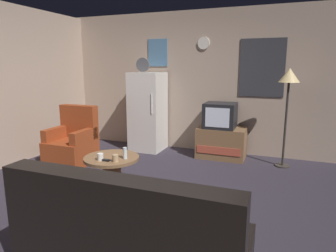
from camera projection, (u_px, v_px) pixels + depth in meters
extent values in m
plane|color=#2D2833|center=(137.00, 197.00, 3.76)|extent=(12.00, 12.00, 0.00)
cube|color=tan|center=(194.00, 82.00, 5.74)|extent=(5.20, 0.10, 2.63)
cube|color=#333338|center=(262.00, 68.00, 5.19)|extent=(0.76, 0.02, 1.00)
cube|color=teal|center=(158.00, 53.00, 5.83)|extent=(0.40, 0.02, 0.52)
cylinder|color=silver|center=(204.00, 43.00, 5.47)|extent=(0.22, 0.03, 0.22)
cube|color=silver|center=(148.00, 112.00, 5.77)|extent=(0.60, 0.60, 1.50)
cylinder|color=silver|center=(152.00, 104.00, 5.37)|extent=(0.02, 0.02, 0.36)
cylinder|color=#4C4C51|center=(143.00, 65.00, 5.54)|extent=(0.26, 0.04, 0.26)
cube|color=brown|center=(221.00, 143.00, 5.34)|extent=(0.84, 0.52, 0.54)
cube|color=#AD4733|center=(218.00, 151.00, 5.12)|extent=(0.76, 0.01, 0.13)
cube|color=black|center=(220.00, 115.00, 5.26)|extent=(0.54, 0.50, 0.44)
cube|color=silver|center=(217.00, 118.00, 5.03)|extent=(0.41, 0.01, 0.33)
cylinder|color=#332D28|center=(282.00, 166.00, 4.91)|extent=(0.24, 0.24, 0.02)
cylinder|color=#332D28|center=(285.00, 124.00, 4.78)|extent=(0.04, 0.04, 1.40)
cone|color=#F2D18C|center=(289.00, 75.00, 4.62)|extent=(0.32, 0.32, 0.22)
cylinder|color=brown|center=(113.00, 188.00, 3.99)|extent=(0.72, 0.72, 0.04)
cylinder|color=brown|center=(112.00, 173.00, 3.95)|extent=(0.24, 0.24, 0.41)
cylinder|color=brown|center=(112.00, 158.00, 3.91)|extent=(0.72, 0.72, 0.04)
cylinder|color=silver|center=(125.00, 153.00, 3.81)|extent=(0.05, 0.05, 0.15)
cylinder|color=silver|center=(100.00, 157.00, 3.75)|extent=(0.08, 0.08, 0.09)
cylinder|color=tan|center=(115.00, 158.00, 3.70)|extent=(0.08, 0.08, 0.09)
cube|color=black|center=(104.00, 160.00, 3.74)|extent=(0.15, 0.04, 0.02)
cube|color=maroon|center=(71.00, 152.00, 5.02)|extent=(0.68, 0.68, 0.40)
cube|color=maroon|center=(79.00, 121.00, 5.16)|extent=(0.68, 0.16, 0.56)
cube|color=maroon|center=(56.00, 133.00, 5.06)|extent=(0.12, 0.60, 0.20)
cube|color=maroon|center=(84.00, 136.00, 4.86)|extent=(0.12, 0.60, 0.20)
cube|color=black|center=(137.00, 252.00, 2.33)|extent=(1.70, 0.80, 0.40)
cube|color=black|center=(114.00, 215.00, 1.96)|extent=(1.70, 0.20, 0.52)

